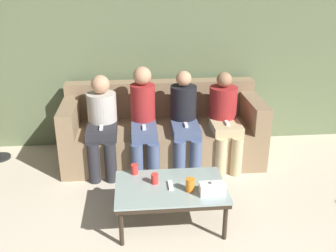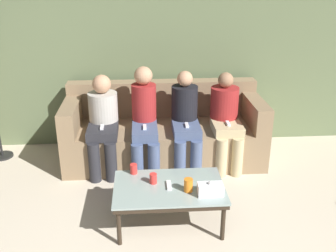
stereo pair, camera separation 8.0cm
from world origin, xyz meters
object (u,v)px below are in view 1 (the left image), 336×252
at_px(cup_near_left, 190,185).
at_px(seated_person_left_end, 102,121).
at_px(tissue_box, 212,189).
at_px(seated_person_mid_left, 144,118).
at_px(game_remote, 171,185).
at_px(cup_far_center, 155,179).
at_px(seated_person_right_end, 224,117).
at_px(couch, 163,133).
at_px(seated_person_mid_right, 185,118).
at_px(coffee_table, 171,190).
at_px(cup_near_right, 135,169).

distance_m(cup_near_left, seated_person_left_end, 1.49).
distance_m(tissue_box, seated_person_left_end, 1.65).
bearing_deg(seated_person_mid_left, tissue_box, -66.95).
bearing_deg(seated_person_left_end, cup_near_left, -56.10).
xyz_separation_m(game_remote, seated_person_left_end, (-0.67, 1.14, 0.20)).
xyz_separation_m(seated_person_left_end, seated_person_mid_left, (0.47, -0.02, 0.03)).
relative_size(cup_far_center, tissue_box, 0.43).
bearing_deg(seated_person_right_end, cup_near_left, -115.10).
bearing_deg(cup_near_left, tissue_box, -19.73).
bearing_deg(couch, seated_person_mid_right, -44.44).
xyz_separation_m(couch, cup_near_left, (0.12, -1.45, 0.12)).
height_order(couch, seated_person_right_end, seated_person_right_end).
height_order(seated_person_left_end, seated_person_mid_right, seated_person_mid_right).
distance_m(cup_far_center, seated_person_mid_right, 1.15).
bearing_deg(seated_person_left_end, cup_far_center, -63.79).
distance_m(seated_person_left_end, seated_person_right_end, 1.40).
relative_size(coffee_table, cup_near_left, 8.23).
relative_size(cup_far_center, seated_person_mid_right, 0.08).
bearing_deg(cup_near_right, game_remote, -39.31).
xyz_separation_m(cup_far_center, tissue_box, (0.48, -0.23, 0.00)).
bearing_deg(couch, tissue_box, -78.55).
relative_size(couch, coffee_table, 2.36).
xyz_separation_m(coffee_table, cup_near_left, (0.16, -0.09, 0.10)).
bearing_deg(cup_near_right, couch, 72.14).
height_order(coffee_table, seated_person_mid_right, seated_person_mid_right).
bearing_deg(game_remote, seated_person_mid_right, 76.47).
height_order(coffee_table, tissue_box, tissue_box).
height_order(game_remote, seated_person_mid_left, seated_person_mid_left).
xyz_separation_m(coffee_table, seated_person_mid_left, (-0.20, 1.11, 0.28)).
xyz_separation_m(cup_far_center, seated_person_left_end, (-0.53, 1.07, 0.16)).
height_order(coffee_table, cup_far_center, cup_far_center).
distance_m(cup_near_right, seated_person_right_end, 1.38).
height_order(coffee_table, cup_near_left, cup_near_left).
xyz_separation_m(game_remote, seated_person_mid_right, (0.27, 1.13, 0.20)).
bearing_deg(seated_person_left_end, couch, 17.33).
relative_size(cup_near_right, seated_person_mid_right, 0.09).
relative_size(cup_near_right, cup_far_center, 1.02).
height_order(cup_near_left, seated_person_mid_right, seated_person_mid_right).
distance_m(couch, cup_far_center, 1.31).
bearing_deg(coffee_table, game_remote, -88.21).
bearing_deg(game_remote, cup_near_left, -30.18).
bearing_deg(cup_far_center, seated_person_mid_right, 68.89).
relative_size(coffee_table, game_remote, 6.58).
bearing_deg(cup_near_right, coffee_table, -39.31).
relative_size(couch, cup_far_center, 24.82).
height_order(cup_far_center, game_remote, cup_far_center).
bearing_deg(seated_person_left_end, seated_person_right_end, 0.13).
height_order(seated_person_left_end, seated_person_mid_left, seated_person_mid_left).
xyz_separation_m(game_remote, seated_person_right_end, (0.74, 1.14, 0.20)).
bearing_deg(cup_far_center, coffee_table, -25.47).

